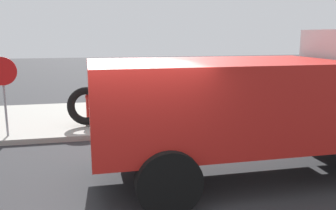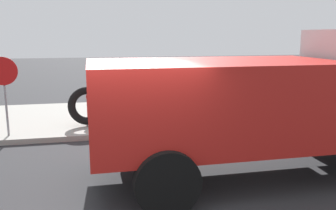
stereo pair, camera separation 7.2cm
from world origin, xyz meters
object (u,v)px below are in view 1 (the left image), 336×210
object	(u,v)px
fire_hydrant	(90,107)
dump_truck_red	(274,99)
loose_tire	(87,106)
stop_sign	(3,82)

from	to	relation	value
fire_hydrant	dump_truck_red	world-z (taller)	dump_truck_red
loose_tire	dump_truck_red	xyz separation A→B (m)	(3.77, -4.47, 0.87)
fire_hydrant	stop_sign	xyz separation A→B (m)	(-2.24, -1.09, 0.99)
stop_sign	dump_truck_red	bearing A→B (deg)	-31.79
fire_hydrant	stop_sign	size ratio (longest dim) A/B	0.44
fire_hydrant	dump_truck_red	distance (m)	6.09
dump_truck_red	stop_sign	bearing A→B (deg)	148.21
fire_hydrant	dump_truck_red	xyz separation A→B (m)	(3.68, -4.76, 0.95)
fire_hydrant	stop_sign	bearing A→B (deg)	-153.99
fire_hydrant	loose_tire	xyz separation A→B (m)	(-0.09, -0.29, 0.09)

